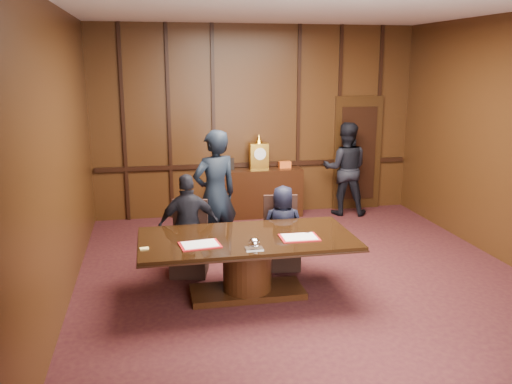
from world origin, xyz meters
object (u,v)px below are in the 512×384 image
at_px(sideboard, 259,191).
at_px(signatory_right, 283,228).
at_px(witness_right, 345,169).
at_px(conference_table, 247,256).
at_px(signatory_left, 189,226).
at_px(witness_left, 215,195).

bearing_deg(sideboard, signatory_right, -94.34).
height_order(sideboard, witness_right, witness_right).
height_order(sideboard, conference_table, sideboard).
distance_m(signatory_left, witness_right, 4.01).
bearing_deg(witness_right, conference_table, 70.56).
distance_m(sideboard, signatory_left, 3.07).
height_order(signatory_right, witness_left, witness_left).
relative_size(witness_left, witness_right, 1.09).
relative_size(signatory_left, witness_right, 0.80).
xyz_separation_m(signatory_right, witness_right, (1.83, 2.50, 0.28)).
height_order(conference_table, signatory_left, signatory_left).
distance_m(signatory_left, witness_left, 0.80).
bearing_deg(witness_left, signatory_left, 33.31).
distance_m(conference_table, signatory_right, 1.03).
bearing_deg(signatory_right, witness_left, -26.65).
height_order(signatory_left, witness_left, witness_left).
distance_m(signatory_right, witness_left, 1.12).
bearing_deg(signatory_left, witness_right, -145.89).
distance_m(sideboard, signatory_right, 2.68).
bearing_deg(conference_table, witness_right, 53.14).
xyz_separation_m(conference_table, witness_left, (-0.21, 1.42, 0.44)).
xyz_separation_m(conference_table, signatory_left, (-0.65, 0.80, 0.19)).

